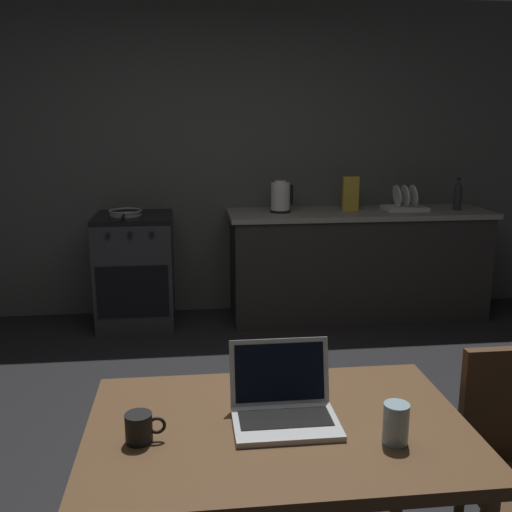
% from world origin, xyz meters
% --- Properties ---
extents(ground_plane, '(12.00, 12.00, 0.00)m').
position_xyz_m(ground_plane, '(0.00, 0.00, 0.00)').
color(ground_plane, black).
extents(back_wall, '(6.40, 0.10, 2.59)m').
position_xyz_m(back_wall, '(0.30, 2.57, 1.30)').
color(back_wall, '#4D4E4A').
rests_on(back_wall, ground_plane).
extents(kitchen_counter, '(2.16, 0.64, 0.90)m').
position_xyz_m(kitchen_counter, '(1.21, 2.22, 0.45)').
color(kitchen_counter, '#282623').
rests_on(kitchen_counter, ground_plane).
extents(stove_oven, '(0.60, 0.62, 0.90)m').
position_xyz_m(stove_oven, '(-0.62, 2.22, 0.45)').
color(stove_oven, '#2D2D30').
rests_on(stove_oven, ground_plane).
extents(dining_table, '(1.17, 0.77, 0.73)m').
position_xyz_m(dining_table, '(0.07, -0.84, 0.65)').
color(dining_table, brown).
rests_on(dining_table, ground_plane).
extents(laptop, '(0.32, 0.27, 0.22)m').
position_xyz_m(laptop, '(0.09, -0.81, 0.78)').
color(laptop, silver).
rests_on(laptop, dining_table).
extents(electric_kettle, '(0.18, 0.16, 0.26)m').
position_xyz_m(electric_kettle, '(0.56, 2.22, 1.02)').
color(electric_kettle, black).
rests_on(electric_kettle, kitchen_counter).
extents(bottle, '(0.07, 0.07, 0.27)m').
position_xyz_m(bottle, '(2.03, 2.17, 1.03)').
color(bottle, '#2D2D33').
rests_on(bottle, kitchen_counter).
extents(frying_pan, '(0.27, 0.44, 0.05)m').
position_xyz_m(frying_pan, '(-0.68, 2.19, 0.93)').
color(frying_pan, gray).
rests_on(frying_pan, stove_oven).
extents(coffee_mug, '(0.12, 0.08, 0.09)m').
position_xyz_m(coffee_mug, '(-0.34, -0.89, 0.78)').
color(coffee_mug, black).
rests_on(coffee_mug, dining_table).
extents(drinking_glass, '(0.07, 0.07, 0.12)m').
position_xyz_m(drinking_glass, '(0.39, -0.98, 0.79)').
color(drinking_glass, '#99B7C6').
rests_on(drinking_glass, dining_table).
extents(cereal_box, '(0.13, 0.05, 0.28)m').
position_xyz_m(cereal_box, '(1.14, 2.24, 1.04)').
color(cereal_box, gold).
rests_on(cereal_box, kitchen_counter).
extents(dish_rack, '(0.34, 0.26, 0.21)m').
position_xyz_m(dish_rack, '(1.60, 2.22, 0.95)').
color(dish_rack, silver).
rests_on(dish_rack, kitchen_counter).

